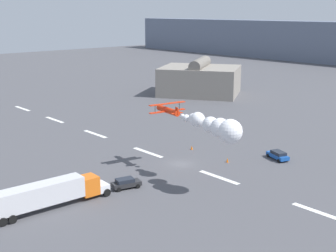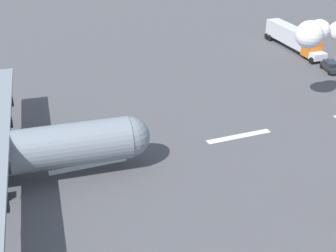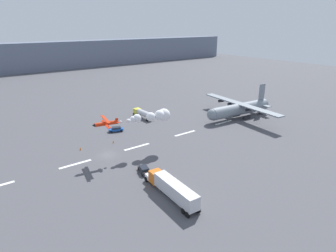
% 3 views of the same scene
% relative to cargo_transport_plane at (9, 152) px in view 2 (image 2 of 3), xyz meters
% --- Properties ---
extents(runway_stripe_5, '(8.00, 0.90, 0.01)m').
position_rel_cargo_transport_plane_xyz_m(runway_stripe_5, '(-24.89, -0.40, -3.48)').
color(runway_stripe_5, white).
rests_on(runway_stripe_5, ground).
extents(runway_stripe_6, '(8.00, 0.90, 0.01)m').
position_rel_cargo_transport_plane_xyz_m(runway_stripe_6, '(-7.32, -0.40, -3.48)').
color(runway_stripe_6, white).
rests_on(runway_stripe_6, ground).
extents(cargo_transport_plane, '(27.61, 35.68, 11.43)m').
position_rel_cargo_transport_plane_xyz_m(cargo_transport_plane, '(0.00, 0.00, 0.00)').
color(cargo_transport_plane, gray).
rests_on(cargo_transport_plane, ground).
extents(stunt_biplane_red, '(20.80, 7.63, 3.43)m').
position_rel_cargo_transport_plane_xyz_m(stunt_biplane_red, '(-39.98, -4.71, 6.10)').
color(stunt_biplane_red, red).
extents(semi_truck_orange, '(3.64, 16.07, 3.70)m').
position_rel_cargo_transport_plane_xyz_m(semi_truck_orange, '(-49.60, -25.77, -1.35)').
color(semi_truck_orange, silver).
rests_on(semi_truck_orange, ground).
extents(followme_car_yellow, '(2.88, 4.62, 1.52)m').
position_rel_cargo_transport_plane_xyz_m(followme_car_yellow, '(-48.64, -14.03, -2.68)').
color(followme_car_yellow, '#262628').
rests_on(followme_car_yellow, ground).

